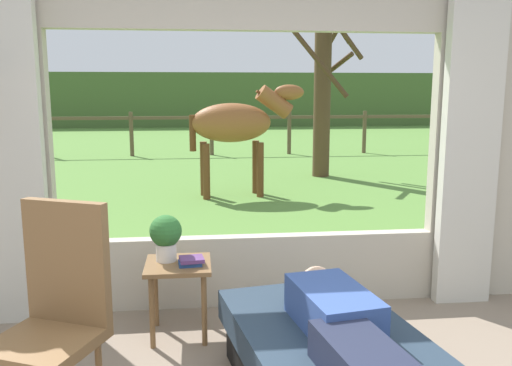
# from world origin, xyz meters

# --- Properties ---
(back_wall_with_window) EXTENTS (5.20, 0.12, 2.55)m
(back_wall_with_window) POSITION_xyz_m (0.00, 2.26, 1.25)
(back_wall_with_window) COLOR #BCB29E
(back_wall_with_window) RESTS_ON ground_plane
(curtain_panel_left) EXTENTS (0.44, 0.10, 2.40)m
(curtain_panel_left) POSITION_xyz_m (-1.69, 2.12, 1.20)
(curtain_panel_left) COLOR beige
(curtain_panel_left) RESTS_ON ground_plane
(curtain_panel_right) EXTENTS (0.44, 0.10, 2.40)m
(curtain_panel_right) POSITION_xyz_m (1.69, 2.12, 1.20)
(curtain_panel_right) COLOR beige
(curtain_panel_right) RESTS_ON ground_plane
(outdoor_pasture_lawn) EXTENTS (36.00, 21.68, 0.02)m
(outdoor_pasture_lawn) POSITION_xyz_m (0.00, 13.16, 0.01)
(outdoor_pasture_lawn) COLOR #568438
(outdoor_pasture_lawn) RESTS_ON ground_plane
(distant_hill_ridge) EXTENTS (36.00, 2.00, 2.40)m
(distant_hill_ridge) POSITION_xyz_m (0.00, 23.00, 1.20)
(distant_hill_ridge) COLOR #445F2F
(distant_hill_ridge) RESTS_ON ground_plane
(reclining_person) EXTENTS (0.44, 1.43, 0.22)m
(reclining_person) POSITION_xyz_m (0.31, 0.66, 0.52)
(reclining_person) COLOR #334C8C
(reclining_person) RESTS_ON recliner_sofa
(rocking_chair) EXTENTS (0.70, 0.81, 1.12)m
(rocking_chair) POSITION_xyz_m (-1.12, 0.90, 0.55)
(rocking_chair) COLOR brown
(rocking_chair) RESTS_ON ground_plane
(side_table) EXTENTS (0.44, 0.44, 0.52)m
(side_table) POSITION_xyz_m (-0.54, 1.75, 0.43)
(side_table) COLOR brown
(side_table) RESTS_ON ground_plane
(potted_plant) EXTENTS (0.22, 0.22, 0.32)m
(potted_plant) POSITION_xyz_m (-0.62, 1.81, 0.70)
(potted_plant) COLOR silver
(potted_plant) RESTS_ON side_table
(book_stack) EXTENTS (0.18, 0.16, 0.05)m
(book_stack) POSITION_xyz_m (-0.45, 1.69, 0.55)
(book_stack) COLOR #23478C
(book_stack) RESTS_ON side_table
(horse) EXTENTS (1.82, 0.69, 1.73)m
(horse) POSITION_xyz_m (0.23, 6.52, 1.16)
(horse) COLOR brown
(horse) RESTS_ON outdoor_pasture_lawn
(pasture_tree) EXTENTS (1.42, 1.44, 3.54)m
(pasture_tree) POSITION_xyz_m (2.01, 8.26, 1.65)
(pasture_tree) COLOR #4C3823
(pasture_tree) RESTS_ON outdoor_pasture_lawn
(pasture_fence_line) EXTENTS (16.10, 0.10, 1.10)m
(pasture_fence_line) POSITION_xyz_m (0.00, 11.90, 0.74)
(pasture_fence_line) COLOR brown
(pasture_fence_line) RESTS_ON outdoor_pasture_lawn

